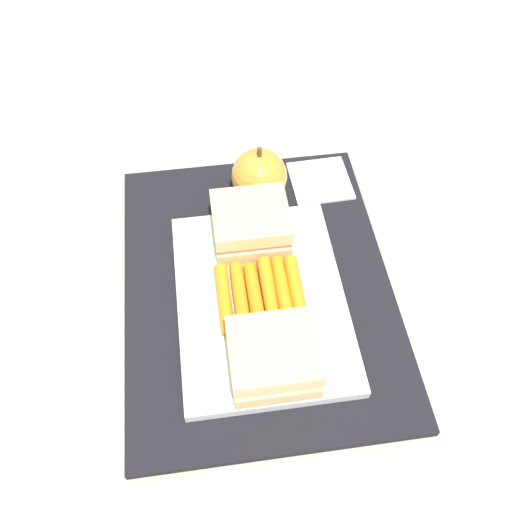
% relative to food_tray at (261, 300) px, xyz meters
% --- Properties ---
extents(ground_plane, '(2.40, 2.40, 0.00)m').
position_rel_food_tray_xyz_m(ground_plane, '(0.03, 0.00, -0.02)').
color(ground_plane, '#B7AD99').
extents(lunchbag_mat, '(0.36, 0.28, 0.01)m').
position_rel_food_tray_xyz_m(lunchbag_mat, '(0.03, 0.00, -0.01)').
color(lunchbag_mat, black).
rests_on(lunchbag_mat, ground_plane).
extents(food_tray, '(0.23, 0.17, 0.01)m').
position_rel_food_tray_xyz_m(food_tray, '(0.00, 0.00, 0.00)').
color(food_tray, white).
rests_on(food_tray, lunchbag_mat).
extents(sandwich_half_left, '(0.07, 0.08, 0.04)m').
position_rel_food_tray_xyz_m(sandwich_half_left, '(-0.08, 0.00, 0.03)').
color(sandwich_half_left, '#DBC189').
rests_on(sandwich_half_left, food_tray).
extents(sandwich_half_right, '(0.07, 0.08, 0.04)m').
position_rel_food_tray_xyz_m(sandwich_half_right, '(0.08, 0.00, 0.03)').
color(sandwich_half_right, '#DBC189').
rests_on(sandwich_half_right, food_tray).
extents(carrot_sticks_bundle, '(0.08, 0.09, 0.02)m').
position_rel_food_tray_xyz_m(carrot_sticks_bundle, '(0.00, -0.00, 0.01)').
color(carrot_sticks_bundle, orange).
rests_on(carrot_sticks_bundle, food_tray).
extents(apple, '(0.06, 0.06, 0.08)m').
position_rel_food_tray_xyz_m(apple, '(0.15, -0.02, 0.03)').
color(apple, gold).
rests_on(apple, lunchbag_mat).
extents(paper_napkin, '(0.07, 0.07, 0.00)m').
position_rel_food_tray_xyz_m(paper_napkin, '(0.16, -0.10, -0.00)').
color(paper_napkin, white).
rests_on(paper_napkin, lunchbag_mat).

